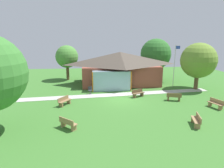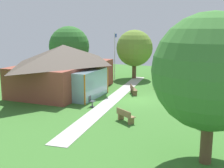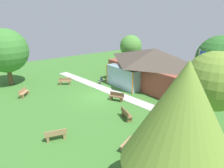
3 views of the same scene
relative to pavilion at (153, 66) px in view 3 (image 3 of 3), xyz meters
name	(u,v)px [view 3 (image 3 of 3)]	position (x,y,z in m)	size (l,w,h in m)	color
ground_plane	(99,97)	(-0.77, -7.41, -2.33)	(44.00, 44.00, 0.00)	#3D752D
pavilion	(153,66)	(0.00, 0.00, 0.00)	(11.40, 7.86, 4.49)	brown
footpath	(113,93)	(-0.77, -5.48, -2.31)	(22.07, 1.30, 0.03)	#BCB7B2
flagpole	(196,78)	(6.97, -2.41, 0.73)	(0.64, 0.08, 5.55)	silver
bench_lawn_far_right	(129,143)	(7.62, -10.70, -1.93)	(0.90, 1.56, 0.84)	#9E7A51
bench_mid_left	(65,81)	(-6.61, -8.51, -1.93)	(1.20, 1.49, 0.84)	olive
bench_front_left	(24,93)	(-5.68, -13.65, -1.93)	(1.41, 1.33, 0.84)	#9E7A51
bench_mid_right	(126,114)	(4.58, -8.26, -1.93)	(1.56, 0.88, 0.84)	brown
bench_front_right	(56,135)	(3.88, -14.08, -1.93)	(0.84, 1.56, 0.84)	#9E7A51
bench_rear_near_path	(116,97)	(1.15, -6.55, -1.93)	(1.53, 1.09, 0.84)	brown
patio_chair_west	(101,81)	(-4.14, -4.83, -1.91)	(0.47, 0.47, 0.86)	#33383D
tree_behind_pavilion_right	(219,59)	(6.17, 3.11, 1.55)	(4.77, 4.77, 6.28)	brown
tree_far_east	(183,115)	(11.79, -11.83, 2.19)	(4.79, 4.79, 6.69)	brown
tree_behind_pavilion_left	(131,46)	(-7.66, 3.37, 1.24)	(3.41, 3.41, 5.30)	brown
tree_lawn_corner	(6,51)	(-10.66, -13.83, 1.88)	(5.16, 5.16, 6.80)	brown
tree_east_hedge	(215,81)	(9.28, -4.04, 1.33)	(4.35, 4.35, 5.85)	brown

